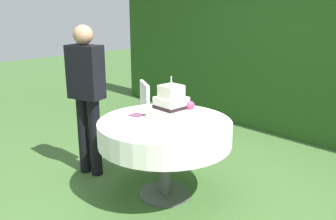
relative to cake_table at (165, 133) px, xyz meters
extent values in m
plane|color=#3D602D|center=(0.00, 0.00, -0.64)|extent=(20.00, 20.00, 0.00)
cube|color=#234C19|center=(0.00, 2.54, 0.82)|extent=(6.87, 0.42, 2.92)
cylinder|color=#4C4C51|center=(0.00, 0.00, -0.63)|extent=(0.50, 0.50, 0.02)
cylinder|color=#4C4C51|center=(0.00, 0.00, -0.28)|extent=(0.11, 0.11, 0.73)
cylinder|color=olive|center=(0.00, 0.00, 0.10)|extent=(1.22, 1.22, 0.03)
cylinder|color=white|center=(0.00, 0.00, 0.00)|extent=(1.25, 1.25, 0.22)
cube|color=silver|center=(0.01, 0.07, 0.17)|extent=(0.33, 0.33, 0.11)
cube|color=silver|center=(0.01, 0.07, 0.28)|extent=(0.25, 0.25, 0.11)
cube|color=black|center=(0.01, 0.07, 0.24)|extent=(0.26, 0.26, 0.03)
cube|color=silver|center=(0.01, 0.07, 0.39)|extent=(0.19, 0.19, 0.11)
sphere|color=#D13866|center=(0.14, 0.19, 0.25)|extent=(0.09, 0.09, 0.09)
cylinder|color=silver|center=(0.01, 0.07, 0.48)|extent=(0.01, 0.01, 0.08)
cylinder|color=white|center=(-0.46, 0.12, 0.12)|extent=(0.10, 0.10, 0.01)
cylinder|color=white|center=(0.33, 0.07, 0.12)|extent=(0.14, 0.14, 0.01)
cylinder|color=white|center=(-0.11, 0.36, 0.12)|extent=(0.13, 0.13, 0.01)
cube|color=#603856|center=(-0.32, -0.07, 0.12)|extent=(0.15, 0.15, 0.01)
cylinder|color=white|center=(-1.26, 0.35, -0.42)|extent=(0.03, 0.03, 0.45)
cylinder|color=white|center=(-0.98, 0.20, -0.42)|extent=(0.03, 0.03, 0.45)
cylinder|color=white|center=(-1.11, 0.63, -0.42)|extent=(0.03, 0.03, 0.45)
cylinder|color=white|center=(-0.82, 0.48, -0.42)|extent=(0.03, 0.03, 0.45)
cube|color=white|center=(-1.04, 0.41, -0.17)|extent=(0.54, 0.54, 0.04)
cube|color=white|center=(-0.96, 0.57, 0.05)|extent=(0.37, 0.23, 0.40)
cylinder|color=black|center=(-1.00, -0.27, -0.22)|extent=(0.12, 0.12, 0.85)
cylinder|color=black|center=(-0.84, -0.22, -0.22)|extent=(0.12, 0.12, 0.85)
cube|color=black|center=(-0.92, -0.25, 0.48)|extent=(0.40, 0.30, 0.55)
sphere|color=#A87A5B|center=(-0.92, -0.25, 0.86)|extent=(0.20, 0.20, 0.20)
camera|label=1|loc=(2.35, -2.22, 1.15)|focal=39.34mm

